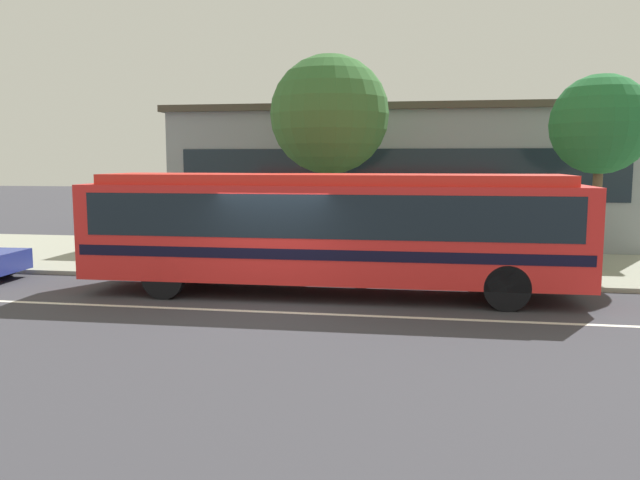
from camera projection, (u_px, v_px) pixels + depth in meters
ground_plane at (274, 304)px, 14.49m from camera, size 120.00×120.00×0.00m
sidewalk_slab at (321, 258)px, 20.89m from camera, size 60.00×8.00×0.12m
lane_stripe_center at (265, 312)px, 13.71m from camera, size 56.00×0.16×0.01m
transit_bus at (330, 225)px, 15.27m from camera, size 11.78×2.55×2.89m
pedestrian_waiting_near_sign at (222, 234)px, 18.52m from camera, size 0.41×0.41×1.68m
pedestrian_walking_along_curb at (396, 235)px, 18.59m from camera, size 0.47×0.47×1.64m
pedestrian_standing_by_tree at (393, 239)px, 17.37m from camera, size 0.45×0.45×1.70m
street_tree_near_stop at (330, 115)px, 19.25m from camera, size 3.56×3.56×6.24m
street_tree_mid_block at (601, 125)px, 17.64m from camera, size 2.74×2.74×5.45m
station_building at (401, 175)px, 26.41m from camera, size 17.08×9.08×5.19m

